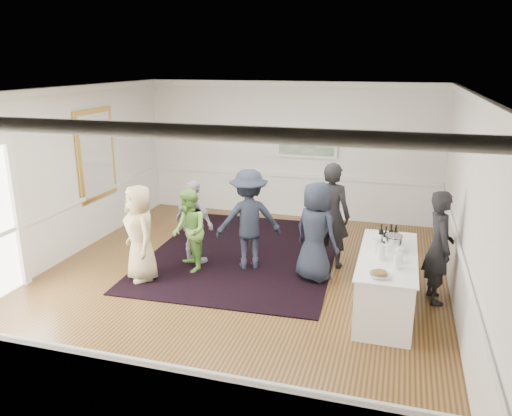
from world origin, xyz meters
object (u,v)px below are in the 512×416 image
(guest_green, at_px, (189,231))
(guest_dark_b, at_px, (331,215))
(bartender, at_px, (439,247))
(guest_dark_a, at_px, (249,220))
(guest_navy, at_px, (316,232))
(nut_bowl, at_px, (380,274))
(guest_tan, at_px, (140,233))
(ice_bucket, at_px, (393,243))
(guest_lilac, at_px, (194,223))
(serving_table, at_px, (386,282))

(guest_green, height_order, guest_dark_b, guest_dark_b)
(bartender, distance_m, guest_green, 4.18)
(guest_dark_a, distance_m, guest_navy, 1.26)
(guest_dark_b, xyz_separation_m, nut_bowl, (0.98, -2.32, -0.04))
(guest_tan, relative_size, ice_bucket, 6.45)
(guest_tan, distance_m, guest_navy, 2.97)
(guest_lilac, xyz_separation_m, nut_bowl, (3.38, -1.70, 0.13))
(guest_green, bearing_deg, guest_dark_a, 77.25)
(serving_table, distance_m, bartender, 1.01)
(serving_table, height_order, guest_green, guest_green)
(guest_dark_a, height_order, ice_bucket, guest_dark_a)
(guest_lilac, xyz_separation_m, ice_bucket, (3.53, -0.66, 0.21))
(guest_tan, xyz_separation_m, guest_lilac, (0.61, 0.90, -0.04))
(guest_tan, distance_m, ice_bucket, 4.14)
(guest_dark_a, relative_size, nut_bowl, 6.54)
(guest_green, xyz_separation_m, guest_navy, (2.22, 0.23, 0.12))
(serving_table, height_order, bartender, bartender)
(guest_dark_a, bearing_deg, bartender, 146.93)
(serving_table, relative_size, guest_dark_a, 1.20)
(nut_bowl, bearing_deg, guest_dark_a, 142.65)
(ice_bucket, bearing_deg, serving_table, -107.91)
(bartender, height_order, guest_navy, bartender)
(nut_bowl, bearing_deg, guest_lilac, 153.27)
(guest_lilac, bearing_deg, bartender, -159.39)
(guest_tan, distance_m, guest_lilac, 1.09)
(ice_bucket, height_order, nut_bowl, ice_bucket)
(guest_dark_b, height_order, guest_navy, guest_dark_b)
(bartender, bearing_deg, nut_bowl, 137.35)
(guest_navy, relative_size, ice_bucket, 6.64)
(guest_green, bearing_deg, guest_lilac, 149.71)
(guest_tan, bearing_deg, guest_green, 85.87)
(guest_navy, bearing_deg, bartender, -157.84)
(guest_dark_a, bearing_deg, guest_green, -2.51)
(guest_tan, bearing_deg, guest_navy, 58.70)
(bartender, xyz_separation_m, guest_dark_b, (-1.80, 0.94, 0.08))
(guest_dark_b, bearing_deg, guest_lilac, 28.26)
(guest_tan, bearing_deg, guest_dark_b, 69.24)
(guest_dark_b, bearing_deg, guest_navy, 91.02)
(guest_tan, relative_size, nut_bowl, 6.00)
(serving_table, xyz_separation_m, nut_bowl, (-0.08, -0.86, 0.48))
(serving_table, relative_size, guest_navy, 1.27)
(guest_tan, xyz_separation_m, guest_dark_a, (1.62, 1.01, 0.08))
(bartender, bearing_deg, guest_lilac, 73.69)
(guest_navy, height_order, ice_bucket, guest_navy)
(guest_tan, relative_size, guest_dark_a, 0.92)
(ice_bucket, xyz_separation_m, nut_bowl, (-0.14, -1.05, -0.08))
(guest_lilac, bearing_deg, ice_bucket, -165.51)
(guest_navy, bearing_deg, guest_tan, 45.62)
(guest_tan, bearing_deg, guest_lilac, 98.65)
(bartender, relative_size, nut_bowl, 6.38)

